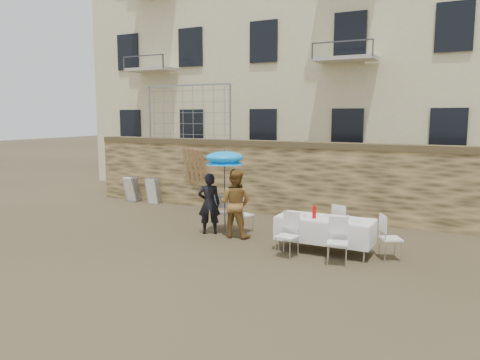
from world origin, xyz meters
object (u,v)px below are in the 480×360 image
at_px(man_suit, 209,204).
at_px(woman_dress, 235,203).
at_px(couple_chair_right, 243,214).
at_px(umbrella, 225,160).
at_px(table_chair_front_left, 287,235).
at_px(table_chair_side, 391,237).
at_px(chair_stack_left, 135,188).
at_px(soda_bottle, 314,212).
at_px(table_chair_back, 343,224).
at_px(table_chair_front_right, 337,242).
at_px(couple_chair_left, 220,211).
at_px(banquet_table, 325,220).
at_px(chair_stack_right, 156,190).

xyz_separation_m(man_suit, woman_dress, (0.75, 0.00, 0.08)).
bearing_deg(couple_chair_right, umbrella, 74.23).
height_order(man_suit, table_chair_front_left, man_suit).
distance_m(man_suit, woman_dress, 0.75).
bearing_deg(woman_dress, table_chair_side, 174.17).
bearing_deg(chair_stack_left, couple_chair_right, -22.01).
xyz_separation_m(couple_chair_right, table_chair_front_left, (1.82, -1.52, 0.00)).
distance_m(man_suit, soda_bottle, 2.94).
relative_size(man_suit, couple_chair_right, 1.63).
xyz_separation_m(man_suit, umbrella, (0.40, 0.10, 1.13)).
distance_m(couple_chair_right, table_chair_back, 2.62).
xyz_separation_m(couple_chair_right, table_chair_front_right, (2.92, -1.52, 0.00)).
height_order(woman_dress, table_chair_side, woman_dress).
bearing_deg(couple_chair_right, woman_dress, 113.11).
bearing_deg(umbrella, table_chair_back, 9.34).
height_order(couple_chair_left, table_chair_front_right, same).
height_order(couple_chair_right, table_chair_front_left, same).
bearing_deg(banquet_table, couple_chair_right, 162.33).
distance_m(banquet_table, table_chair_side, 1.43).
height_order(man_suit, banquet_table, man_suit).
bearing_deg(man_suit, table_chair_front_right, 133.66).
distance_m(banquet_table, table_chair_front_left, 0.99).
distance_m(banquet_table, chair_stack_left, 8.37).
distance_m(woman_dress, table_chair_front_left, 2.05).
height_order(banquet_table, table_chair_front_left, table_chair_front_left).
xyz_separation_m(woman_dress, table_chair_back, (2.57, 0.58, -0.38)).
bearing_deg(chair_stack_left, table_chair_front_left, -27.16).
bearing_deg(couple_chair_left, banquet_table, 126.33).
distance_m(woman_dress, table_chair_side, 3.79).
relative_size(table_chair_back, table_chair_side, 1.00).
xyz_separation_m(table_chair_back, chair_stack_right, (-7.12, 2.15, -0.02)).
distance_m(man_suit, table_chair_front_left, 2.72).
distance_m(soda_bottle, chair_stack_left, 8.24).
bearing_deg(couple_chair_right, soda_bottle, 175.39).
bearing_deg(couple_chair_left, chair_stack_right, -69.66).
xyz_separation_m(umbrella, banquet_table, (2.72, -0.32, -1.18)).
bearing_deg(woman_dress, banquet_table, 170.68).
height_order(couple_chair_left, couple_chair_right, same).
bearing_deg(banquet_table, table_chair_side, 4.09).
height_order(table_chair_front_left, table_chair_side, same).
bearing_deg(woman_dress, chair_stack_left, -30.63).
xyz_separation_m(man_suit, chair_stack_right, (-3.80, 2.73, -0.32)).
relative_size(couple_chair_left, table_chair_back, 1.00).
bearing_deg(table_chair_back, couple_chair_left, 23.64).
distance_m(couple_chair_left, couple_chair_right, 0.70).
relative_size(couple_chair_left, table_chair_front_left, 1.00).
xyz_separation_m(man_suit, banquet_table, (3.12, -0.22, -0.05)).
distance_m(banquet_table, chair_stack_right, 7.53).
bearing_deg(chair_stack_right, woman_dress, -30.98).
relative_size(table_chair_front_right, table_chair_side, 1.00).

